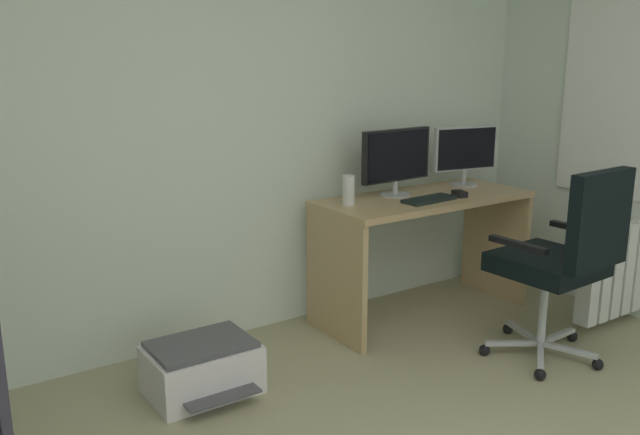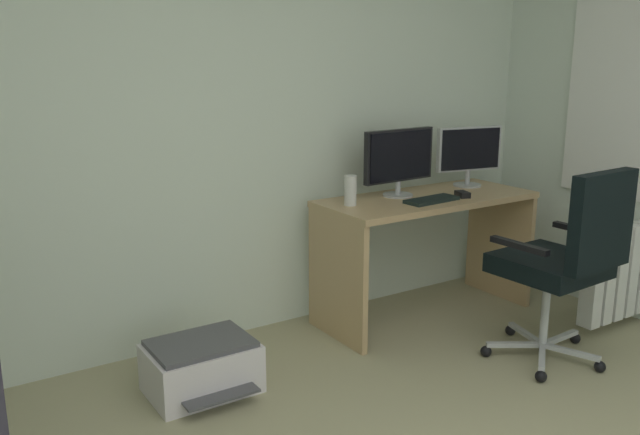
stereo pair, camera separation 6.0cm
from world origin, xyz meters
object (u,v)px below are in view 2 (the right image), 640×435
(monitor_secondary, at_px, (469,152))
(desktop_speaker, at_px, (350,190))
(monitor_main, at_px, (399,158))
(radiator, at_px, (633,269))
(computer_mouse, at_px, (462,194))
(office_chair, at_px, (566,256))
(printer, at_px, (202,367))
(desk, at_px, (426,230))
(keyboard, at_px, (432,200))

(monitor_secondary, xyz_separation_m, desktop_speaker, (-0.96, -0.05, -0.14))
(monitor_main, distance_m, monitor_secondary, 0.58)
(radiator, bearing_deg, computer_mouse, 141.59)
(radiator, bearing_deg, monitor_main, 141.84)
(monitor_main, distance_m, office_chair, 1.12)
(printer, bearing_deg, office_chair, -23.66)
(computer_mouse, xyz_separation_m, desktop_speaker, (-0.69, 0.19, 0.07))
(desk, relative_size, computer_mouse, 13.42)
(computer_mouse, relative_size, printer, 0.20)
(computer_mouse, xyz_separation_m, office_chair, (-0.03, -0.77, -0.18))
(keyboard, distance_m, desktop_speaker, 0.49)
(computer_mouse, relative_size, office_chair, 0.10)
(monitor_secondary, xyz_separation_m, computer_mouse, (-0.27, -0.23, -0.21))
(desktop_speaker, relative_size, radiator, 0.20)
(desktop_speaker, bearing_deg, radiator, -28.83)
(monitor_secondary, bearing_deg, printer, -172.34)
(desktop_speaker, relative_size, office_chair, 0.16)
(monitor_secondary, distance_m, keyboard, 0.60)
(desk, bearing_deg, monitor_main, 143.91)
(monitor_main, xyz_separation_m, radiator, (1.11, -0.87, -0.65))
(monitor_main, relative_size, printer, 1.01)
(computer_mouse, height_order, desktop_speaker, desktop_speaker)
(monitor_secondary, xyz_separation_m, radiator, (0.53, -0.87, -0.64))
(keyboard, bearing_deg, printer, 177.57)
(monitor_secondary, xyz_separation_m, printer, (-1.99, -0.27, -0.85))
(keyboard, bearing_deg, computer_mouse, -5.43)
(desk, relative_size, office_chair, 1.28)
(monitor_secondary, distance_m, desktop_speaker, 0.97)
(monitor_main, bearing_deg, printer, -169.28)
(printer, height_order, radiator, radiator)
(keyboard, relative_size, radiator, 0.40)
(computer_mouse, bearing_deg, monitor_main, 159.65)
(monitor_secondary, relative_size, keyboard, 1.35)
(monitor_secondary, bearing_deg, keyboard, -156.09)
(desk, relative_size, desktop_speaker, 7.89)
(monitor_secondary, height_order, printer, monitor_secondary)
(keyboard, xyz_separation_m, office_chair, (0.21, -0.78, -0.17))
(monitor_secondary, distance_m, computer_mouse, 0.41)
(monitor_secondary, height_order, keyboard, monitor_secondary)
(keyboard, bearing_deg, monitor_secondary, 19.92)
(desk, xyz_separation_m, computer_mouse, (0.16, -0.13, 0.23))
(monitor_main, bearing_deg, desktop_speaker, -172.99)
(computer_mouse, height_order, radiator, computer_mouse)
(desktop_speaker, height_order, radiator, desktop_speaker)
(monitor_main, bearing_deg, keyboard, -74.09)
(computer_mouse, xyz_separation_m, radiator, (0.80, -0.64, -0.43))
(desk, xyz_separation_m, radiator, (0.97, -0.77, -0.21))
(office_chair, height_order, printer, office_chair)
(monitor_main, height_order, office_chair, monitor_main)
(monitor_secondary, height_order, desktop_speaker, monitor_secondary)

